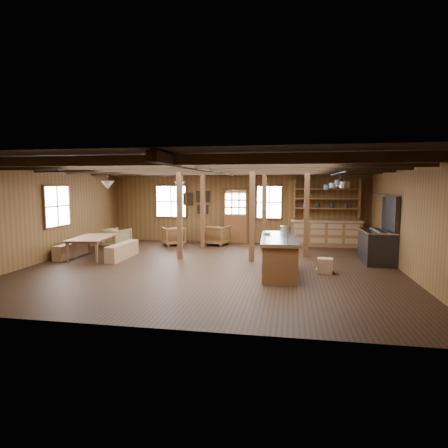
# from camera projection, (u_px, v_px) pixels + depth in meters

# --- Properties ---
(room) EXTENTS (10.04, 9.04, 2.84)m
(room) POSITION_uv_depth(u_px,v_px,m) (212.00, 216.00, 10.14)
(room) COLOR black
(room) RESTS_ON ground
(ceiling_joists) EXTENTS (9.80, 8.82, 0.18)m
(ceiling_joists) POSITION_uv_depth(u_px,v_px,m) (213.00, 169.00, 10.18)
(ceiling_joists) COLOR black
(ceiling_joists) RESTS_ON ceiling
(timber_posts) EXTENTS (3.95, 2.35, 2.80)m
(timber_posts) POSITION_uv_depth(u_px,v_px,m) (241.00, 211.00, 12.08)
(timber_posts) COLOR #3F2912
(timber_posts) RESTS_ON floor
(back_door) EXTENTS (1.02, 0.08, 2.15)m
(back_door) POSITION_uv_depth(u_px,v_px,m) (235.00, 220.00, 14.55)
(back_door) COLOR brown
(back_door) RESTS_ON floor
(window_back_left) EXTENTS (1.32, 0.06, 1.32)m
(window_back_left) POSITION_uv_depth(u_px,v_px,m) (171.00, 201.00, 14.94)
(window_back_left) COLOR white
(window_back_left) RESTS_ON wall_back
(window_back_right) EXTENTS (1.02, 0.06, 1.32)m
(window_back_right) POSITION_uv_depth(u_px,v_px,m) (269.00, 202.00, 14.26)
(window_back_right) COLOR white
(window_back_right) RESTS_ON wall_back
(window_left) EXTENTS (0.14, 1.24, 1.32)m
(window_left) POSITION_uv_depth(u_px,v_px,m) (57.00, 206.00, 11.47)
(window_left) COLOR white
(window_left) RESTS_ON wall_back
(notice_boards) EXTENTS (1.08, 0.03, 0.90)m
(notice_boards) POSITION_uv_depth(u_px,v_px,m) (198.00, 201.00, 14.74)
(notice_boards) COLOR white
(notice_boards) RESTS_ON wall_back
(back_counter) EXTENTS (2.55, 0.60, 2.45)m
(back_counter) POSITION_uv_depth(u_px,v_px,m) (326.00, 230.00, 13.74)
(back_counter) COLOR brown
(back_counter) RESTS_ON floor
(pendant_lamps) EXTENTS (1.86, 2.36, 0.66)m
(pendant_lamps) POSITION_uv_depth(u_px,v_px,m) (146.00, 185.00, 11.42)
(pendant_lamps) COLOR #2E2D30
(pendant_lamps) RESTS_ON ceiling
(pot_rack) EXTENTS (0.43, 3.00, 0.45)m
(pot_rack) POSITION_uv_depth(u_px,v_px,m) (337.00, 184.00, 9.87)
(pot_rack) COLOR #2E2D30
(pot_rack) RESTS_ON ceiling
(kitchen_island) EXTENTS (1.01, 2.54, 1.20)m
(kitchen_island) POSITION_uv_depth(u_px,v_px,m) (279.00, 255.00, 9.49)
(kitchen_island) COLOR brown
(kitchen_island) RESTS_ON floor
(step_stool) EXTENTS (0.46, 0.35, 0.38)m
(step_stool) POSITION_uv_depth(u_px,v_px,m) (325.00, 266.00, 9.55)
(step_stool) COLOR brown
(step_stool) RESTS_ON floor
(commercial_range) EXTENTS (0.83, 1.62, 2.00)m
(commercial_range) POSITION_uv_depth(u_px,v_px,m) (379.00, 241.00, 10.81)
(commercial_range) COLOR #2E2D30
(commercial_range) RESTS_ON floor
(dining_table) EXTENTS (1.31, 1.98, 0.65)m
(dining_table) POSITION_uv_depth(u_px,v_px,m) (94.00, 247.00, 11.62)
(dining_table) COLOR brown
(dining_table) RESTS_ON floor
(bench_wall) EXTENTS (0.30, 1.61, 0.44)m
(bench_wall) POSITION_uv_depth(u_px,v_px,m) (72.00, 250.00, 11.76)
(bench_wall) COLOR brown
(bench_wall) RESTS_ON floor
(bench_aisle) EXTENTS (0.32, 1.71, 0.47)m
(bench_aisle) POSITION_uv_depth(u_px,v_px,m) (122.00, 251.00, 11.46)
(bench_aisle) COLOR brown
(bench_aisle) RESTS_ON floor
(armchair_a) EXTENTS (1.04, 1.05, 0.69)m
(armchair_a) POSITION_uv_depth(u_px,v_px,m) (174.00, 236.00, 14.03)
(armchair_a) COLOR brown
(armchair_a) RESTS_ON floor
(armchair_b) EXTENTS (0.97, 0.99, 0.74)m
(armchair_b) POSITION_uv_depth(u_px,v_px,m) (217.00, 235.00, 14.07)
(armchair_b) COLOR brown
(armchair_b) RESTS_ON floor
(armchair_c) EXTENTS (0.99, 1.00, 0.71)m
(armchair_c) POSITION_uv_depth(u_px,v_px,m) (117.00, 238.00, 13.45)
(armchair_c) COLOR olive
(armchair_c) RESTS_ON floor
(counter_pot) EXTENTS (0.29, 0.29, 0.18)m
(counter_pot) POSITION_uv_depth(u_px,v_px,m) (285.00, 229.00, 10.39)
(counter_pot) COLOR #B6B9BD
(counter_pot) RESTS_ON kitchen_island
(bowl) EXTENTS (0.27, 0.27, 0.06)m
(bowl) POSITION_uv_depth(u_px,v_px,m) (267.00, 233.00, 9.92)
(bowl) COLOR silver
(bowl) RESTS_ON kitchen_island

